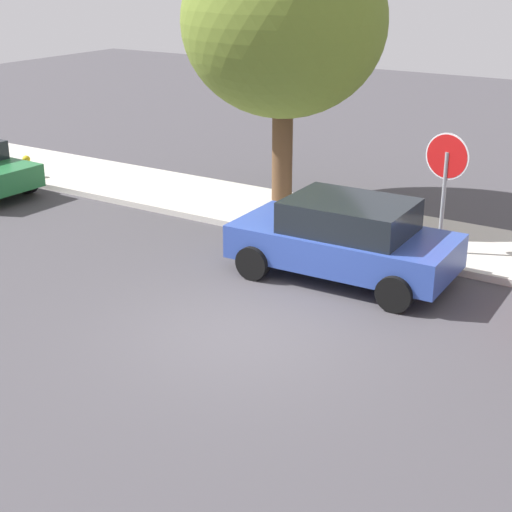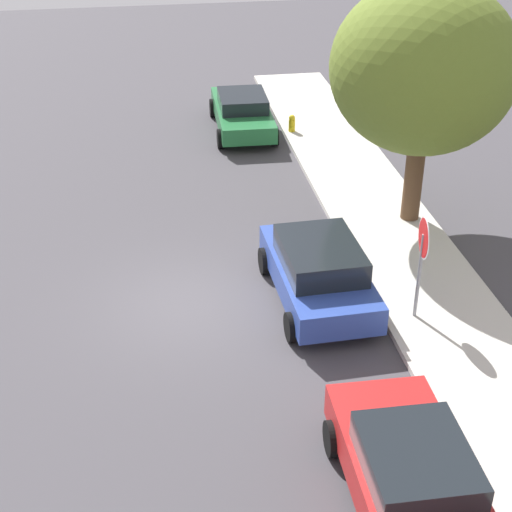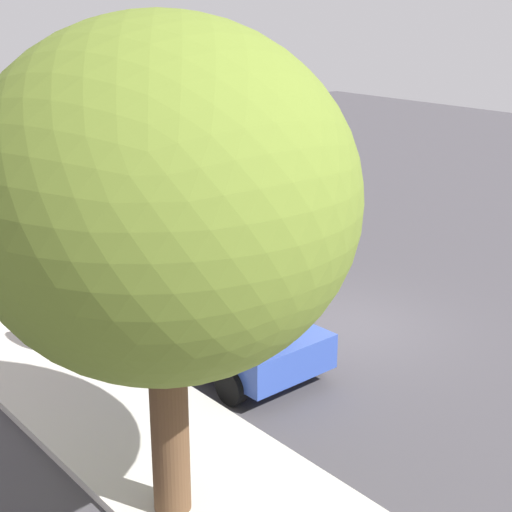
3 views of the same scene
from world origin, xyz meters
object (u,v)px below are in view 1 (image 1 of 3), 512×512
at_px(parked_car_blue, 345,238).
at_px(fire_hydrant, 27,169).
at_px(street_tree_mid_block, 284,23).
at_px(stop_sign, 446,173).

xyz_separation_m(parked_car_blue, fire_hydrant, (-10.04, 1.47, -0.42)).
height_order(parked_car_blue, street_tree_mid_block, street_tree_mid_block).
bearing_deg(street_tree_mid_block, stop_sign, -17.00).
bearing_deg(fire_hydrant, parked_car_blue, -8.35).
xyz_separation_m(street_tree_mid_block, fire_hydrant, (-6.78, -1.77, -3.87)).
bearing_deg(stop_sign, parked_car_blue, -121.12).
bearing_deg(fire_hydrant, stop_sign, 2.15).
bearing_deg(street_tree_mid_block, fire_hydrant, -165.39).
relative_size(stop_sign, fire_hydrant, 3.51).
xyz_separation_m(stop_sign, parked_car_blue, (-1.14, -1.89, -0.97)).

